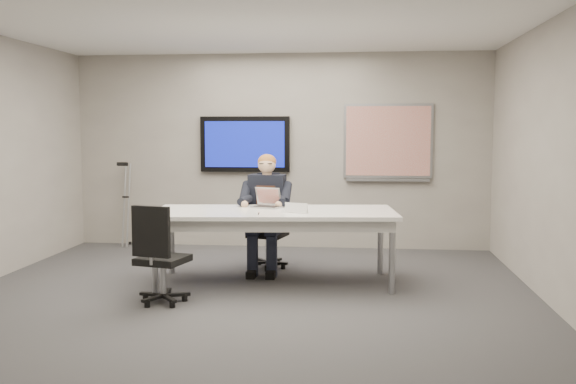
# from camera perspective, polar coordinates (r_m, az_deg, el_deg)

# --- Properties ---
(floor) EXTENTS (6.00, 6.00, 0.02)m
(floor) POSITION_cam_1_polar(r_m,az_deg,el_deg) (6.56, -3.96, -9.58)
(floor) COLOR #37383A
(floor) RESTS_ON ground
(ceiling) EXTENTS (6.00, 6.00, 0.02)m
(ceiling) POSITION_cam_1_polar(r_m,az_deg,el_deg) (6.42, -4.14, 15.31)
(ceiling) COLOR white
(ceiling) RESTS_ON wall_back
(wall_back) EXTENTS (6.00, 0.02, 2.80)m
(wall_back) POSITION_cam_1_polar(r_m,az_deg,el_deg) (9.30, -0.74, 3.66)
(wall_back) COLOR gray
(wall_back) RESTS_ON ground
(wall_front) EXTENTS (6.00, 0.02, 2.80)m
(wall_front) POSITION_cam_1_polar(r_m,az_deg,el_deg) (3.43, -13.02, 0.18)
(wall_front) COLOR gray
(wall_front) RESTS_ON ground
(wall_right) EXTENTS (0.02, 6.00, 2.80)m
(wall_right) POSITION_cam_1_polar(r_m,az_deg,el_deg) (6.51, 22.95, 2.38)
(wall_right) COLOR gray
(wall_right) RESTS_ON ground
(conference_table) EXTENTS (2.75, 1.36, 0.82)m
(conference_table) POSITION_cam_1_polar(r_m,az_deg,el_deg) (7.12, -1.21, -2.40)
(conference_table) COLOR white
(conference_table) RESTS_ON ground
(tv_display) EXTENTS (1.30, 0.09, 0.80)m
(tv_display) POSITION_cam_1_polar(r_m,az_deg,el_deg) (9.32, -3.85, 4.26)
(tv_display) COLOR black
(tv_display) RESTS_ON wall_back
(whiteboard) EXTENTS (1.25, 0.08, 1.10)m
(whiteboard) POSITION_cam_1_polar(r_m,az_deg,el_deg) (9.21, 8.88, 4.38)
(whiteboard) COLOR #919399
(whiteboard) RESTS_ON wall_back
(office_chair_far) EXTENTS (0.56, 0.56, 0.97)m
(office_chair_far) POSITION_cam_1_polar(r_m,az_deg,el_deg) (8.01, -1.71, -4.56)
(office_chair_far) COLOR black
(office_chair_far) RESTS_ON ground
(office_chair_near) EXTENTS (0.57, 0.57, 0.99)m
(office_chair_near) POSITION_cam_1_polar(r_m,az_deg,el_deg) (6.46, -11.24, -7.08)
(office_chair_near) COLOR black
(office_chair_near) RESTS_ON ground
(seated_person) EXTENTS (0.45, 0.77, 1.42)m
(seated_person) POSITION_cam_1_polar(r_m,az_deg,el_deg) (7.72, -2.04, -2.93)
(seated_person) COLOR #1D2131
(seated_person) RESTS_ON office_chair_far
(crutch) EXTENTS (0.18, 0.54, 1.31)m
(crutch) POSITION_cam_1_polar(r_m,az_deg,el_deg) (9.70, -14.18, -0.96)
(crutch) COLOR #A2A5A9
(crutch) RESTS_ON ground
(laptop) EXTENTS (0.37, 0.38, 0.22)m
(laptop) POSITION_cam_1_polar(r_m,az_deg,el_deg) (7.40, -1.84, -0.93)
(laptop) COLOR #B2B2B5
(laptop) RESTS_ON conference_table
(name_tent) EXTENTS (0.27, 0.16, 0.11)m
(name_tent) POSITION_cam_1_polar(r_m,az_deg,el_deg) (6.92, 0.74, -1.40)
(name_tent) COLOR white
(name_tent) RESTS_ON conference_table
(pen) EXTENTS (0.02, 0.13, 0.01)m
(pen) POSITION_cam_1_polar(r_m,az_deg,el_deg) (6.82, -2.62, -1.91)
(pen) COLOR black
(pen) RESTS_ON conference_table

